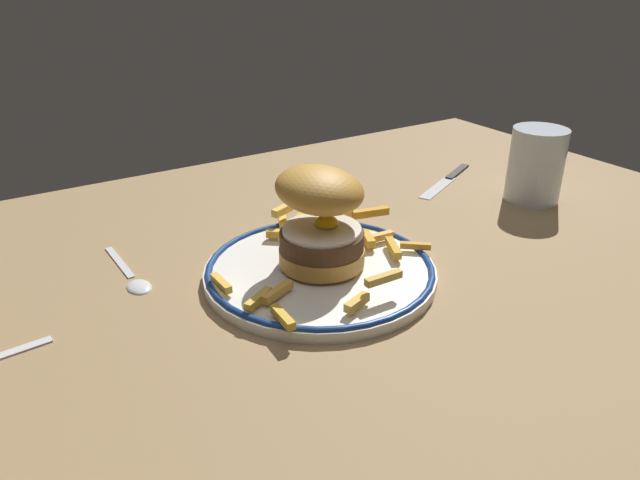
% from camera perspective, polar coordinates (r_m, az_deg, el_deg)
% --- Properties ---
extents(ground_plane, '(1.36, 0.94, 0.04)m').
position_cam_1_polar(ground_plane, '(0.64, -1.67, -7.02)').
color(ground_plane, '#93754E').
extents(dinner_plate, '(0.26, 0.26, 0.02)m').
position_cam_1_polar(dinner_plate, '(0.67, 0.00, -2.92)').
color(dinner_plate, white).
rests_on(dinner_plate, ground_plane).
extents(burger, '(0.14, 0.14, 0.11)m').
position_cam_1_polar(burger, '(0.65, 0.07, 2.34)').
color(burger, '#BC8437').
rests_on(burger, dinner_plate).
extents(fries_pile, '(0.25, 0.24, 0.03)m').
position_cam_1_polar(fries_pile, '(0.68, 0.75, -0.61)').
color(fries_pile, gold).
rests_on(fries_pile, dinner_plate).
extents(water_glass, '(0.08, 0.08, 0.11)m').
position_cam_1_polar(water_glass, '(0.92, 19.98, 6.36)').
color(water_glass, silver).
rests_on(water_glass, ground_plane).
extents(knife, '(0.17, 0.09, 0.01)m').
position_cam_1_polar(knife, '(0.99, 12.36, 5.92)').
color(knife, black).
rests_on(knife, ground_plane).
extents(spoon, '(0.03, 0.13, 0.01)m').
position_cam_1_polar(spoon, '(0.69, -17.44, -3.60)').
color(spoon, silver).
rests_on(spoon, ground_plane).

